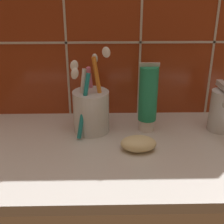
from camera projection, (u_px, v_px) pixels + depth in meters
The scene contains 6 objects.
sink_counter at pixel (137, 151), 63.44cm from camera, with size 67.72×34.37×2.00cm, color silver.
tile_wall_backsplash at pixel (134, 14), 69.17cm from camera, with size 77.72×1.72×51.76cm.
toothbrush_cup at pixel (91, 109), 67.53cm from camera, with size 8.72×12.38×19.01cm.
toothpaste_tube at pixel (148, 98), 66.77cm from camera, with size 4.22×4.02×15.39cm.
sink_faucet at pixel (223, 110), 67.15cm from camera, with size 4.96×11.59×10.81cm.
soap_bar at pixel (139, 144), 61.31cm from camera, with size 7.11×4.89×2.90cm, color beige.
Camera 1 is at (-6.35, -54.52, 34.19)cm, focal length 50.00 mm.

